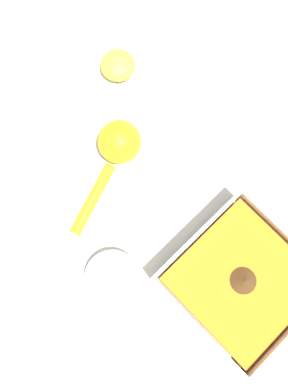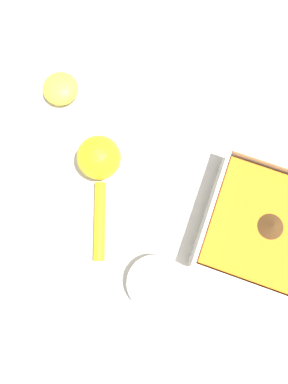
{
  "view_description": "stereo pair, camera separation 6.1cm",
  "coord_description": "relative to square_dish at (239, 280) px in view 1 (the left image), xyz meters",
  "views": [
    {
      "loc": [
        0.07,
        -0.09,
        0.63
      ],
      "look_at": [
        -0.02,
        -0.19,
        0.03
      ],
      "focal_mm": 35.0,
      "sensor_mm": 36.0,
      "label": 1
    },
    {
      "loc": [
        0.11,
        -0.14,
        0.63
      ],
      "look_at": [
        -0.02,
        -0.19,
        0.03
      ],
      "focal_mm": 35.0,
      "sensor_mm": 36.0,
      "label": 2
    }
  ],
  "objects": [
    {
      "name": "lemon_half",
      "position": [
        -0.12,
        -0.41,
        -0.01
      ],
      "size": [
        0.06,
        0.06,
        0.04
      ],
      "color": "yellow",
      "rests_on": "ground_plane"
    },
    {
      "name": "spice_bowl",
      "position": [
        0.14,
        -0.14,
        -0.01
      ],
      "size": [
        0.09,
        0.09,
        0.03
      ],
      "color": "silver",
      "rests_on": "ground_plane"
    },
    {
      "name": "lemon_squeezer",
      "position": [
        -0.01,
        -0.29,
        0.01
      ],
      "size": [
        0.2,
        0.1,
        0.07
      ],
      "rotation": [
        0.0,
        0.0,
        3.49
      ],
      "color": "yellow",
      "rests_on": "ground_plane"
    },
    {
      "name": "square_dish",
      "position": [
        0.0,
        0.0,
        0.0
      ],
      "size": [
        0.2,
        0.2,
        0.07
      ],
      "color": "silver",
      "rests_on": "ground_plane"
    },
    {
      "name": "ground_plane",
      "position": [
        0.03,
        -0.02,
        -0.03
      ],
      "size": [
        4.0,
        4.0,
        0.0
      ],
      "primitive_type": "plane",
      "color": "beige"
    }
  ]
}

